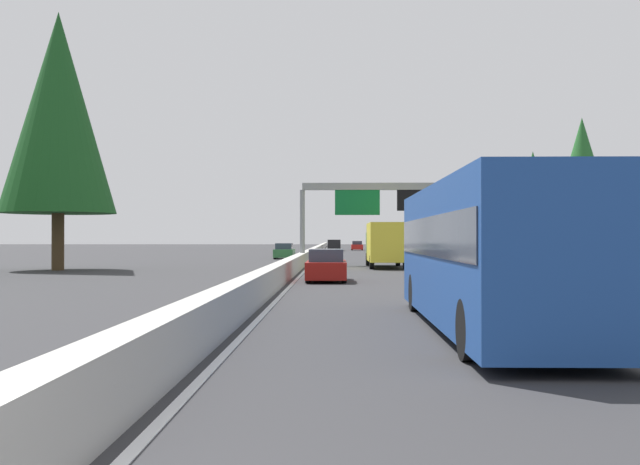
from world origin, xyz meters
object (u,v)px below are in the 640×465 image
minivan_far_left (334,244)px  conifer_right_mid (582,175)px  sign_gantry_overhead (391,200)px  sedan_far_center (357,246)px  sedan_mid_left (326,266)px  box_truck_near_right (386,243)px  conifer_right_distant (476,199)px  conifer_left_near (58,113)px  oncoming_near (284,252)px  bus_distant_b (487,250)px  conifer_right_far (533,192)px

minivan_far_left → conifer_right_mid: 60.76m
sign_gantry_overhead → sedan_far_center: bearing=0.5°
sedan_mid_left → box_truck_near_right: size_ratio=0.52×
conifer_right_distant → conifer_left_near: bearing=148.9°
box_truck_near_right → oncoming_near: box_truck_near_right is taller
bus_distant_b → conifer_left_near: size_ratio=0.73×
minivan_far_left → conifer_right_far: (-33.98, -21.39, 5.88)m
sign_gantry_overhead → conifer_right_distant: bearing=-16.8°
sedan_mid_left → minivan_far_left: bearing=-0.1°
conifer_right_mid → conifer_left_near: size_ratio=0.70×
sedan_mid_left → box_truck_near_right: (15.59, -3.75, 0.93)m
box_truck_near_right → conifer_right_far: conifer_right_far is taller
conifer_right_mid → conifer_left_near: conifer_left_near is taller
sign_gantry_overhead → conifer_right_distant: conifer_right_distant is taller
conifer_right_far → conifer_right_mid: bearing=173.8°
conifer_right_distant → conifer_left_near: (-61.04, 36.87, 2.07)m
sedan_far_center → conifer_left_near: bearing=164.4°
sign_gantry_overhead → conifer_right_far: conifer_right_far is taller
sedan_far_center → conifer_right_far: conifer_right_far is taller
sign_gantry_overhead → box_truck_near_right: sign_gantry_overhead is taller
conifer_right_distant → conifer_left_near: 71.35m
sedan_far_center → oncoming_near: (-47.85, 8.19, 0.00)m
bus_distant_b → conifer_right_far: conifer_right_far is taller
minivan_far_left → conifer_left_near: size_ratio=0.32×
bus_distant_b → conifer_right_mid: size_ratio=1.04×
sedan_far_center → box_truck_near_right: bearing=-180.0°
bus_distant_b → box_truck_near_right: 33.20m
conifer_right_distant → conifer_right_mid: bearing=178.4°
minivan_far_left → sign_gantry_overhead: bearing=-176.0°
box_truck_near_right → sedan_far_center: (68.06, 0.01, -0.93)m
oncoming_near → conifer_right_distant: 44.47m
sign_gantry_overhead → conifer_right_mid: conifer_right_mid is taller
minivan_far_left → conifer_right_far: conifer_right_far is taller
sedan_mid_left → conifer_right_far: bearing=-25.2°
conifer_right_mid → conifer_right_far: conifer_right_far is taller
bus_distant_b → conifer_right_mid: (39.84, -15.24, 4.99)m
oncoming_near → minivan_far_left: bearing=174.1°
minivan_far_left → conifer_right_far: size_ratio=0.44×
conifer_left_near → box_truck_near_right: bearing=-77.3°
box_truck_near_right → oncoming_near: bearing=22.1°
minivan_far_left → conifer_right_far: 40.58m
minivan_far_left → sedan_far_center: bearing=-42.6°
conifer_right_mid → conifer_right_distant: 49.86m
conifer_left_near → conifer_right_far: bearing=-47.6°
conifer_right_mid → conifer_left_near: 37.31m
sedan_far_center → minivan_far_left: bearing=137.4°
bus_distant_b → minivan_far_left: size_ratio=2.30×
minivan_far_left → conifer_left_near: conifer_left_near is taller
bus_distant_b → conifer_right_distant: conifer_right_distant is taller
sign_gantry_overhead → conifer_right_distant: 55.29m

